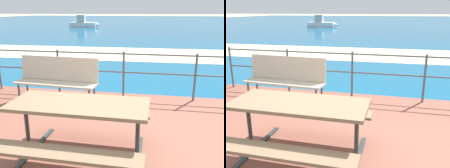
% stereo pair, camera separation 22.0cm
% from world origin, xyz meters
% --- Properties ---
extents(ground_plane, '(240.00, 240.00, 0.00)m').
position_xyz_m(ground_plane, '(0.00, 0.00, 0.00)').
color(ground_plane, tan).
extents(patio_paving, '(6.40, 5.20, 0.06)m').
position_xyz_m(patio_paving, '(0.00, 0.00, 0.03)').
color(patio_paving, brown).
rests_on(patio_paving, ground).
extents(sea_water, '(90.00, 90.00, 0.01)m').
position_xyz_m(sea_water, '(0.00, 40.00, 0.01)').
color(sea_water, '#145B84').
rests_on(sea_water, ground).
extents(beach_strip, '(54.06, 4.72, 0.01)m').
position_xyz_m(beach_strip, '(0.00, 8.29, 0.01)').
color(beach_strip, beige).
rests_on(beach_strip, ground).
extents(picnic_table, '(1.64, 1.40, 0.77)m').
position_xyz_m(picnic_table, '(-0.18, -0.13, 0.64)').
color(picnic_table, '#7A6047').
rests_on(picnic_table, patio_paving).
extents(park_bench, '(1.67, 0.52, 0.93)m').
position_xyz_m(park_bench, '(-1.24, 1.78, 0.60)').
color(park_bench, '#BCAD93').
rests_on(park_bench, patio_paving).
extents(railing_fence, '(5.94, 0.04, 0.99)m').
position_xyz_m(railing_fence, '(0.00, 2.39, 0.69)').
color(railing_fence, '#4C5156').
rests_on(railing_fence, patio_paving).
extents(boat_near, '(3.54, 1.48, 1.35)m').
position_xyz_m(boat_near, '(-7.76, 25.24, 0.43)').
color(boat_near, silver).
rests_on(boat_near, sea_water).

